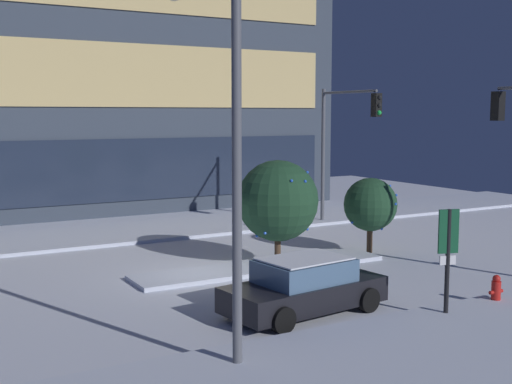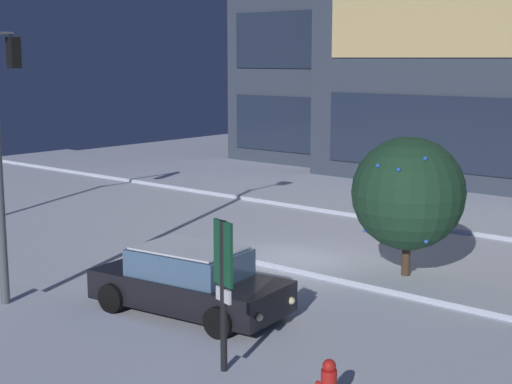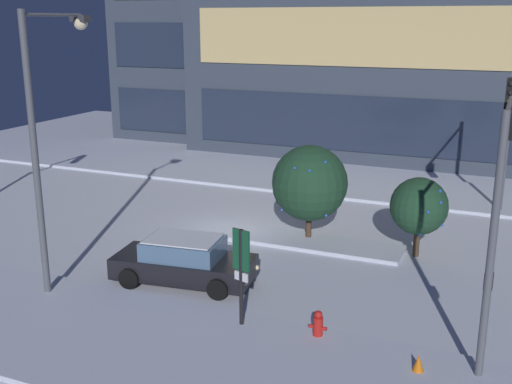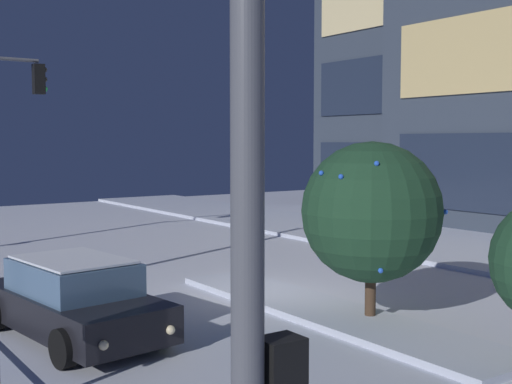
% 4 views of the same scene
% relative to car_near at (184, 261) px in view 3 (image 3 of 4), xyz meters
% --- Properties ---
extents(ground, '(52.00, 52.00, 0.00)m').
position_rel_car_near_xyz_m(ground, '(-0.73, 4.81, -0.71)').
color(ground, silver).
extents(curb_strip_near, '(52.00, 5.20, 0.14)m').
position_rel_car_near_xyz_m(curb_strip_near, '(-0.73, -4.05, -0.64)').
color(curb_strip_near, silver).
rests_on(curb_strip_near, ground).
extents(curb_strip_far, '(52.00, 5.20, 0.14)m').
position_rel_car_near_xyz_m(curb_strip_far, '(-0.73, 13.66, -0.64)').
color(curb_strip_far, silver).
rests_on(curb_strip_far, ground).
extents(median_strip, '(9.00, 1.80, 0.14)m').
position_rel_car_near_xyz_m(median_strip, '(1.52, 4.89, -0.64)').
color(median_strip, silver).
rests_on(median_strip, ground).
extents(office_tower_secondary, '(14.65, 10.03, 17.25)m').
position_rel_car_near_xyz_m(office_tower_secondary, '(-9.76, 24.98, 7.91)').
color(office_tower_secondary, '#384251').
rests_on(office_tower_secondary, ground).
extents(car_near, '(4.67, 2.49, 1.49)m').
position_rel_car_near_xyz_m(car_near, '(0.00, 0.00, 0.00)').
color(car_near, black).
rests_on(car_near, ground).
extents(traffic_light_corner_near_right, '(0.32, 4.36, 6.30)m').
position_rel_car_near_xyz_m(traffic_light_corner_near_right, '(9.06, -0.63, 3.59)').
color(traffic_light_corner_near_right, '#565960').
rests_on(traffic_light_corner_near_right, ground).
extents(traffic_light_corner_far_right, '(0.32, 4.25, 6.40)m').
position_rel_car_near_xyz_m(traffic_light_corner_far_right, '(8.92, 10.25, 3.74)').
color(traffic_light_corner_far_right, '#565960').
rests_on(traffic_light_corner_far_right, ground).
extents(street_lamp_arched, '(0.56, 3.01, 8.38)m').
position_rel_car_near_xyz_m(street_lamp_arched, '(-3.37, -1.74, 4.69)').
color(street_lamp_arched, '#565960').
rests_on(street_lamp_arched, ground).
extents(fire_hydrant, '(0.48, 0.26, 0.84)m').
position_rel_car_near_xyz_m(fire_hydrant, '(5.06, -1.92, -0.31)').
color(fire_hydrant, red).
rests_on(fire_hydrant, ground).
extents(parking_info_sign, '(0.54, 0.21, 2.83)m').
position_rel_car_near_xyz_m(parking_info_sign, '(2.97, -2.12, 1.09)').
color(parking_info_sign, black).
rests_on(parking_info_sign, ground).
extents(decorated_tree_median, '(2.83, 2.83, 3.66)m').
position_rel_car_near_xyz_m(decorated_tree_median, '(2.39, 5.29, 1.53)').
color(decorated_tree_median, '#473323').
rests_on(decorated_tree_median, ground).
extents(decorated_tree_left_of_median, '(2.01, 2.01, 2.85)m').
position_rel_car_near_xyz_m(decorated_tree_left_of_median, '(6.42, 5.21, 1.13)').
color(decorated_tree_left_of_median, '#473323').
rests_on(decorated_tree_left_of_median, ground).
extents(construction_cone, '(0.36, 0.36, 0.55)m').
position_rel_car_near_xyz_m(construction_cone, '(7.74, -2.63, -0.44)').
color(construction_cone, orange).
rests_on(construction_cone, ground).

